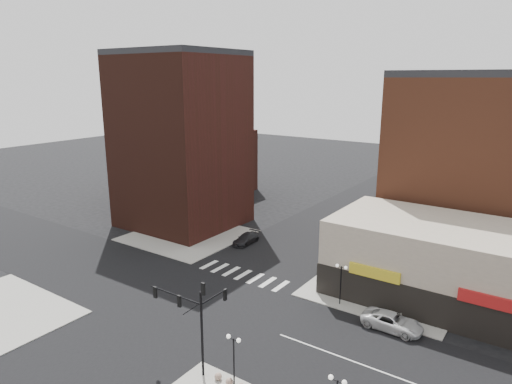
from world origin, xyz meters
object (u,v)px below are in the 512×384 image
Objects in this scene: street_lamp_ne at (341,274)px; dark_sedan_north at (246,239)px; street_lamp_se_a at (234,349)px; white_suv at (392,322)px; traffic_signal at (195,311)px.

street_lamp_ne reaches higher than dark_sedan_north.
street_lamp_se_a is at bearing -58.06° from dark_sedan_north.
white_suv is at bearing -14.55° from street_lamp_ne.
street_lamp_se_a reaches higher than dark_sedan_north.
white_suv is 25.68m from dark_sedan_north.
street_lamp_se_a is at bearing -93.58° from street_lamp_ne.
street_lamp_se_a is 16.03m from street_lamp_ne.
street_lamp_ne is at bearing 73.25° from traffic_signal.
white_suv is 1.16× the size of dark_sedan_north.
traffic_signal is 4.12m from street_lamp_se_a.
street_lamp_se_a reaches higher than white_suv.
traffic_signal is at bearing 144.28° from white_suv.
traffic_signal is 16.62m from street_lamp_ne.
traffic_signal is 28.08m from dark_sedan_north.
traffic_signal reaches higher than street_lamp_ne.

